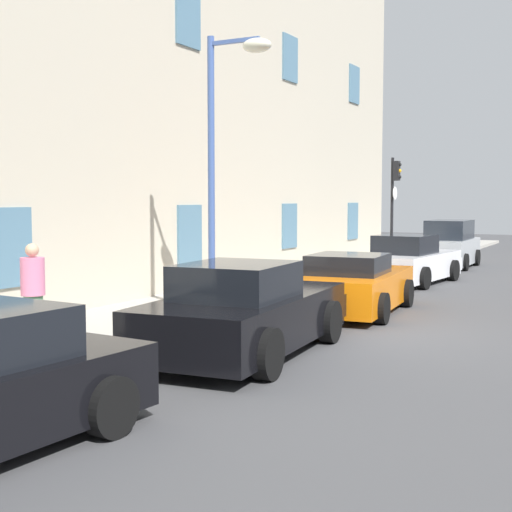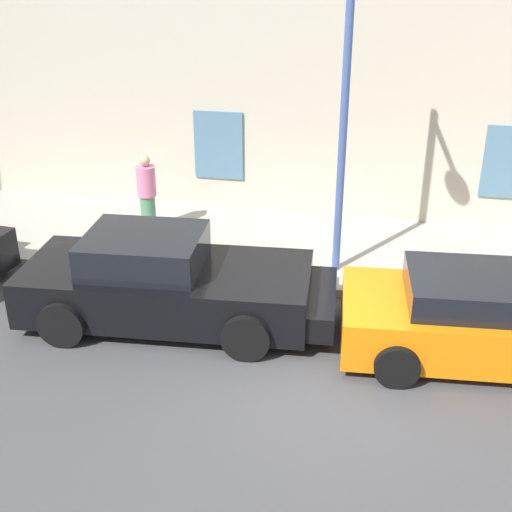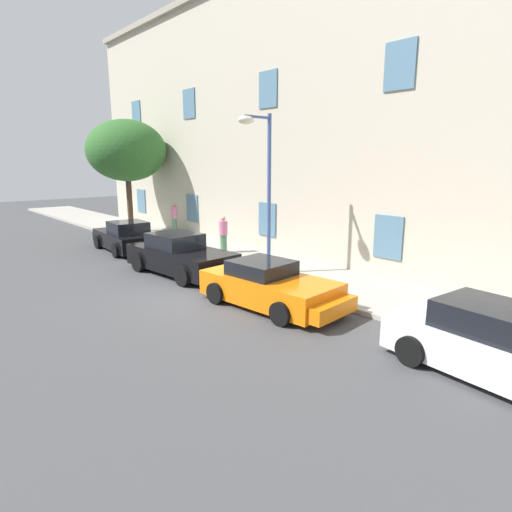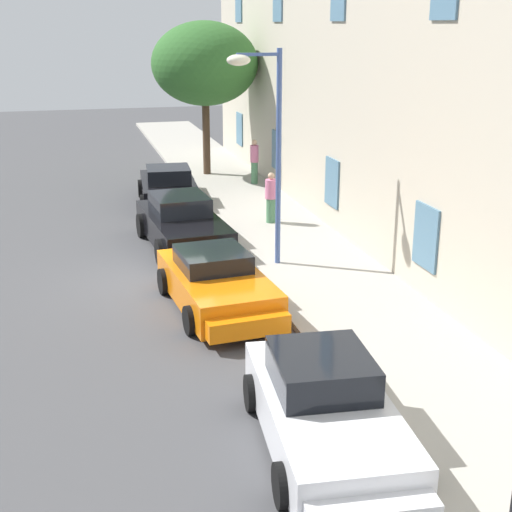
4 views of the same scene
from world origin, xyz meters
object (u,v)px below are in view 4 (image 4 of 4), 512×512
object	(u,v)px
sportscar_yellow_flank	(184,227)
tree_near_kerb	(205,64)
street_lamp	(263,119)
pedestrian_admiring	(271,197)
sportscar_tail_end	(328,417)
pedestrian_strolling	(254,161)
sportscar_white_middle	(219,286)
sportscar_red_lead	(168,187)

from	to	relation	value
sportscar_yellow_flank	tree_near_kerb	xyz separation A→B (m)	(-9.97, 2.63, 4.08)
street_lamp	pedestrian_admiring	distance (m)	5.23
pedestrian_admiring	sportscar_tail_end	bearing A→B (deg)	-12.15
sportscar_yellow_flank	pedestrian_strolling	distance (m)	8.60
tree_near_kerb	street_lamp	bearing A→B (deg)	-4.19
tree_near_kerb	pedestrian_strolling	bearing A→B (deg)	31.33
pedestrian_admiring	pedestrian_strolling	xyz separation A→B (m)	(-5.89, 0.99, 0.09)
sportscar_yellow_flank	street_lamp	distance (m)	4.46
pedestrian_strolling	tree_near_kerb	bearing A→B (deg)	-148.67
pedestrian_admiring	sportscar_white_middle	bearing A→B (deg)	-25.62
sportscar_red_lead	sportscar_yellow_flank	xyz separation A→B (m)	(5.75, -0.34, 0.05)
sportscar_yellow_flank	tree_near_kerb	size ratio (longest dim) A/B	0.81
sportscar_tail_end	sportscar_yellow_flank	bearing A→B (deg)	-177.87
pedestrian_admiring	pedestrian_strolling	bearing A→B (deg)	170.42
sportscar_white_middle	street_lamp	xyz separation A→B (m)	(-2.52, 1.74, 3.45)
sportscar_red_lead	sportscar_yellow_flank	size ratio (longest dim) A/B	0.90
sportscar_tail_end	pedestrian_admiring	distance (m)	12.89
sportscar_red_lead	pedestrian_admiring	bearing A→B (deg)	34.13
street_lamp	pedestrian_strolling	bearing A→B (deg)	166.45
sportscar_tail_end	street_lamp	bearing A→B (deg)	171.25
pedestrian_admiring	street_lamp	bearing A→B (deg)	-19.13
sportscar_red_lead	pedestrian_admiring	world-z (taller)	pedestrian_admiring
sportscar_red_lead	sportscar_tail_end	world-z (taller)	sportscar_tail_end
sportscar_red_lead	pedestrian_strolling	xyz separation A→B (m)	(-1.79, 3.77, 0.45)
sportscar_yellow_flank	pedestrian_admiring	bearing A→B (deg)	117.79
street_lamp	tree_near_kerb	bearing A→B (deg)	175.81
pedestrian_admiring	pedestrian_strolling	world-z (taller)	pedestrian_strolling
tree_near_kerb	sportscar_white_middle	bearing A→B (deg)	-10.09
tree_near_kerb	pedestrian_admiring	xyz separation A→B (m)	(8.33, 0.49, -3.77)
sportscar_red_lead	pedestrian_admiring	distance (m)	4.97
sportscar_red_lead	street_lamp	world-z (taller)	street_lamp
sportscar_white_middle	pedestrian_strolling	distance (m)	13.10
street_lamp	sportscar_red_lead	bearing A→B (deg)	-170.28
sportscar_tail_end	pedestrian_strolling	distance (m)	18.86
sportscar_white_middle	pedestrian_admiring	distance (m)	7.25
sportscar_white_middle	pedestrian_strolling	world-z (taller)	pedestrian_strolling
sportscar_white_middle	tree_near_kerb	distance (m)	15.66
sportscar_white_middle	street_lamp	size ratio (longest dim) A/B	0.82
sportscar_tail_end	street_lamp	xyz separation A→B (m)	(-8.59, 1.32, 3.41)
tree_near_kerb	pedestrian_strolling	world-z (taller)	tree_near_kerb
sportscar_tail_end	tree_near_kerb	bearing A→B (deg)	173.93
sportscar_white_middle	street_lamp	bearing A→B (deg)	145.36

